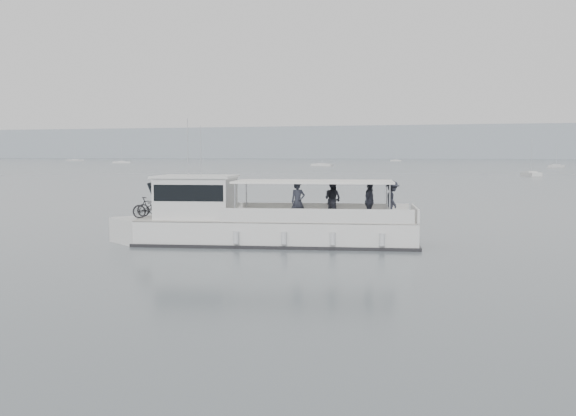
# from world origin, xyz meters

# --- Properties ---
(ground) EXTENTS (1400.00, 1400.00, 0.00)m
(ground) POSITION_xyz_m (0.00, 0.00, 0.00)
(ground) COLOR slate
(ground) RESTS_ON ground
(headland) EXTENTS (1400.00, 90.00, 28.00)m
(headland) POSITION_xyz_m (0.00, 560.00, 14.00)
(headland) COLOR #939EA8
(headland) RESTS_ON ground
(tour_boat) EXTENTS (13.82, 5.37, 5.76)m
(tour_boat) POSITION_xyz_m (-1.85, 1.21, 0.94)
(tour_boat) COLOR silver
(tour_boat) RESTS_ON ground
(moored_fleet) EXTENTS (399.95, 324.85, 11.13)m
(moored_fleet) POSITION_xyz_m (-34.42, 222.32, 0.36)
(moored_fleet) COLOR silver
(moored_fleet) RESTS_ON ground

